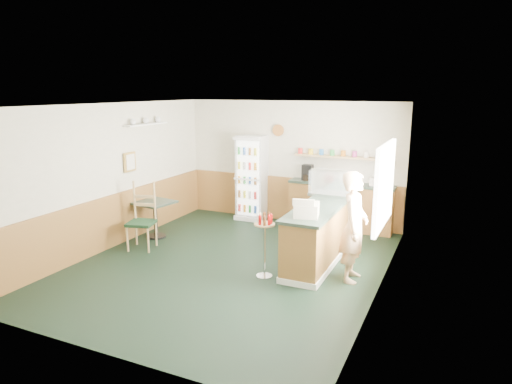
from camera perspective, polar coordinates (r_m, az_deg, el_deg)
The scene contains 13 objects.
ground at distance 7.95m, azimuth -3.29°, elevation -9.01°, with size 6.00×6.00×0.00m, color black.
room_envelope at distance 8.27m, azimuth -2.46°, elevation 2.83°, with size 5.04×6.02×2.72m.
service_counter at distance 8.27m, azimuth 8.53°, elevation -4.89°, with size 0.68×3.01×1.01m.
back_counter at distance 9.90m, azimuth 10.43°, elevation -1.48°, with size 2.24×0.42×1.69m.
drinks_fridge at distance 10.42m, azimuth -0.58°, elevation 1.79°, with size 0.64×0.54×1.93m.
display_case at distance 8.54m, azimuth 9.64°, elevation 1.09°, with size 0.84×0.44×0.48m.
cash_register at distance 7.12m, azimuth 6.35°, elevation -2.23°, with size 0.37×0.39×0.21m, color beige.
shopkeeper at distance 7.22m, azimuth 12.14°, elevation -4.28°, with size 0.58×0.42×1.74m, color tan.
condiment_stand at distance 7.22m, azimuth 1.06°, elevation -5.45°, with size 0.33×0.33×1.03m.
newspaper_rack at distance 8.22m, azimuth 5.83°, elevation -4.77°, with size 0.09×0.42×0.50m.
cafe_table at distance 9.40m, azimuth -12.49°, elevation -2.49°, with size 0.78×0.78×0.75m.
cafe_chair at distance 8.83m, azimuth -13.80°, elevation -2.65°, with size 0.58×0.58×1.26m.
dog_doorstop at distance 8.38m, azimuth 3.66°, elevation -6.87°, with size 0.24×0.31×0.29m.
Camera 1 is at (3.47, -6.52, 2.95)m, focal length 32.00 mm.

